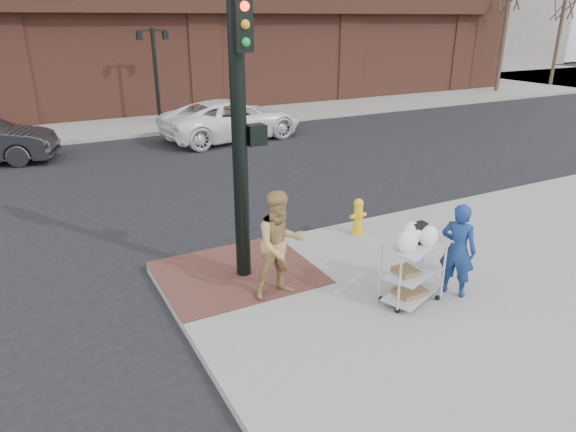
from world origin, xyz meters
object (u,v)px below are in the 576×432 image
lamp_post (155,66)px  woman_blue (458,250)px  pedestrian_tan (280,245)px  traffic_signal_pole (241,129)px  utility_cart (412,267)px  fire_hydrant (358,216)px  minivan_white (232,119)px

lamp_post → woman_blue: (0.36, -17.53, -1.66)m
pedestrian_tan → traffic_signal_pole: bearing=104.0°
traffic_signal_pole → utility_cart: (2.02, -2.15, -2.06)m
pedestrian_tan → fire_hydrant: 3.12m
traffic_signal_pole → fire_hydrant: 3.72m
pedestrian_tan → fire_hydrant: (2.67, 1.53, -0.51)m
woman_blue → fire_hydrant: bearing=-29.1°
lamp_post → fire_hydrant: lamp_post is taller
lamp_post → traffic_signal_pole: traffic_signal_pole is taller
traffic_signal_pole → woman_blue: (2.84, -2.30, -1.87)m
lamp_post → pedestrian_tan: (-2.25, -16.19, -1.55)m
lamp_post → utility_cart: lamp_post is taller
lamp_post → traffic_signal_pole: bearing=-99.2°
minivan_white → fire_hydrant: size_ratio=6.96×
woman_blue → fire_hydrant: size_ratio=2.00×
minivan_white → pedestrian_tan: bearing=154.5°
lamp_post → traffic_signal_pole: (-2.48, -15.23, 0.21)m
traffic_signal_pole → utility_cart: traffic_signal_pole is taller
traffic_signal_pole → pedestrian_tan: (0.23, -0.96, -1.76)m
minivan_white → fire_hydrant: 10.72m
lamp_post → pedestrian_tan: bearing=-97.9°
minivan_white → utility_cart: 13.55m
pedestrian_tan → minivan_white: 12.83m
lamp_post → pedestrian_tan: size_ratio=2.17×
utility_cart → fire_hydrant: bearing=72.3°
lamp_post → woman_blue: lamp_post is taller
pedestrian_tan → fire_hydrant: pedestrian_tan is taller
pedestrian_tan → lamp_post: bearing=82.8°
traffic_signal_pole → woman_blue: bearing=-39.1°
minivan_white → woman_blue: bearing=166.8°
minivan_white → traffic_signal_pole: bearing=152.0°
lamp_post → woman_blue: size_ratio=2.47×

